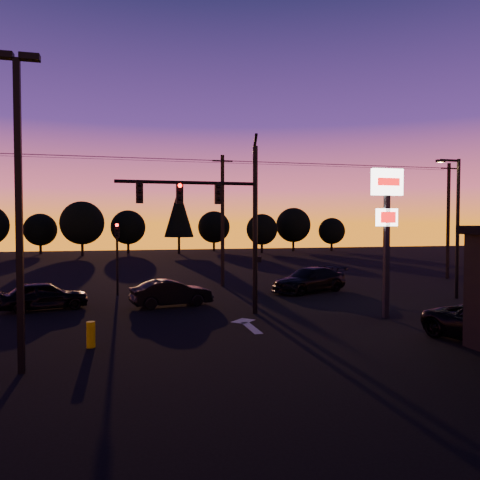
{
  "coord_description": "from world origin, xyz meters",
  "views": [
    {
      "loc": [
        -4.59,
        -17.49,
        4.33
      ],
      "look_at": [
        1.0,
        5.0,
        3.5
      ],
      "focal_mm": 35.0,
      "sensor_mm": 36.0,
      "label": 1
    }
  ],
  "objects_px": {
    "traffic_signal_mast": "(222,210)",
    "streetlight": "(456,222)",
    "car_left": "(44,295)",
    "bollard": "(91,335)",
    "secondary_signal": "(117,248)",
    "pylon_sign": "(387,210)",
    "car_right": "(309,280)",
    "car_mid": "(172,293)",
    "parking_lot_light": "(19,190)"
  },
  "relations": [
    {
      "from": "traffic_signal_mast",
      "to": "streetlight",
      "type": "bearing_deg",
      "value": 6.14
    },
    {
      "from": "car_left",
      "to": "bollard",
      "type": "bearing_deg",
      "value": -176.05
    },
    {
      "from": "car_left",
      "to": "secondary_signal",
      "type": "bearing_deg",
      "value": -56.04
    },
    {
      "from": "pylon_sign",
      "to": "car_right",
      "type": "relative_size",
      "value": 1.29
    },
    {
      "from": "pylon_sign",
      "to": "car_mid",
      "type": "relative_size",
      "value": 1.63
    },
    {
      "from": "streetlight",
      "to": "car_left",
      "type": "relative_size",
      "value": 1.9
    },
    {
      "from": "parking_lot_light",
      "to": "car_mid",
      "type": "height_order",
      "value": "parking_lot_light"
    },
    {
      "from": "car_mid",
      "to": "bollard",
      "type": "bearing_deg",
      "value": 144.05
    },
    {
      "from": "secondary_signal",
      "to": "pylon_sign",
      "type": "xyz_separation_m",
      "value": [
        12.0,
        -9.99,
        2.05
      ]
    },
    {
      "from": "car_right",
      "to": "car_mid",
      "type": "bearing_deg",
      "value": -94.67
    },
    {
      "from": "car_mid",
      "to": "streetlight",
      "type": "bearing_deg",
      "value": -105.89
    },
    {
      "from": "secondary_signal",
      "to": "bollard",
      "type": "distance_m",
      "value": 12.31
    },
    {
      "from": "streetlight",
      "to": "car_mid",
      "type": "bearing_deg",
      "value": 174.85
    },
    {
      "from": "bollard",
      "to": "car_right",
      "type": "relative_size",
      "value": 0.17
    },
    {
      "from": "streetlight",
      "to": "bollard",
      "type": "relative_size",
      "value": 8.84
    },
    {
      "from": "car_right",
      "to": "traffic_signal_mast",
      "type": "bearing_deg",
      "value": -72.08
    },
    {
      "from": "bollard",
      "to": "streetlight",
      "type": "bearing_deg",
      "value": 17.15
    },
    {
      "from": "secondary_signal",
      "to": "car_right",
      "type": "distance_m",
      "value": 12.01
    },
    {
      "from": "traffic_signal_mast",
      "to": "bollard",
      "type": "relative_size",
      "value": 9.49
    },
    {
      "from": "secondary_signal",
      "to": "car_mid",
      "type": "bearing_deg",
      "value": -58.35
    },
    {
      "from": "streetlight",
      "to": "car_right",
      "type": "xyz_separation_m",
      "value": [
        -7.18,
        4.42,
        -3.66
      ]
    },
    {
      "from": "parking_lot_light",
      "to": "bollard",
      "type": "relative_size",
      "value": 10.1
    },
    {
      "from": "pylon_sign",
      "to": "traffic_signal_mast",
      "type": "bearing_deg",
      "value": 160.64
    },
    {
      "from": "streetlight",
      "to": "car_right",
      "type": "bearing_deg",
      "value": 148.36
    },
    {
      "from": "secondary_signal",
      "to": "bollard",
      "type": "height_order",
      "value": "secondary_signal"
    },
    {
      "from": "car_left",
      "to": "car_right",
      "type": "distance_m",
      "value": 15.43
    },
    {
      "from": "streetlight",
      "to": "car_mid",
      "type": "relative_size",
      "value": 1.92
    },
    {
      "from": "parking_lot_light",
      "to": "streetlight",
      "type": "relative_size",
      "value": 1.14
    },
    {
      "from": "pylon_sign",
      "to": "streetlight",
      "type": "bearing_deg",
      "value": 30.08
    },
    {
      "from": "streetlight",
      "to": "pylon_sign",
      "type": "bearing_deg",
      "value": -149.92
    },
    {
      "from": "traffic_signal_mast",
      "to": "streetlight",
      "type": "xyz_separation_m",
      "value": [
        14.01,
        1.51,
        -0.52
      ]
    },
    {
      "from": "traffic_signal_mast",
      "to": "secondary_signal",
      "type": "xyz_separation_m",
      "value": [
        -4.9,
        7.49,
        -2.07
      ]
    },
    {
      "from": "pylon_sign",
      "to": "car_left",
      "type": "relative_size",
      "value": 1.62
    },
    {
      "from": "traffic_signal_mast",
      "to": "parking_lot_light",
      "type": "relative_size",
      "value": 0.94
    },
    {
      "from": "traffic_signal_mast",
      "to": "car_left",
      "type": "height_order",
      "value": "traffic_signal_mast"
    },
    {
      "from": "car_mid",
      "to": "car_right",
      "type": "bearing_deg",
      "value": -82.34
    },
    {
      "from": "traffic_signal_mast",
      "to": "bollard",
      "type": "xyz_separation_m",
      "value": [
        -5.65,
        -4.56,
        -4.48
      ]
    },
    {
      "from": "traffic_signal_mast",
      "to": "secondary_signal",
      "type": "height_order",
      "value": "traffic_signal_mast"
    },
    {
      "from": "parking_lot_light",
      "to": "car_left",
      "type": "xyz_separation_m",
      "value": [
        -1.01,
        10.45,
        -4.55
      ]
    },
    {
      "from": "pylon_sign",
      "to": "car_mid",
      "type": "distance_m",
      "value": 11.5
    },
    {
      "from": "car_left",
      "to": "car_mid",
      "type": "xyz_separation_m",
      "value": [
        6.3,
        -0.49,
        -0.03
      ]
    },
    {
      "from": "bollard",
      "to": "car_right",
      "type": "height_order",
      "value": "car_right"
    },
    {
      "from": "car_mid",
      "to": "car_left",
      "type": "bearing_deg",
      "value": 74.78
    },
    {
      "from": "traffic_signal_mast",
      "to": "car_left",
      "type": "relative_size",
      "value": 2.04
    },
    {
      "from": "parking_lot_light",
      "to": "pylon_sign",
      "type": "relative_size",
      "value": 1.34
    },
    {
      "from": "traffic_signal_mast",
      "to": "bollard",
      "type": "bearing_deg",
      "value": -141.08
    },
    {
      "from": "streetlight",
      "to": "car_left",
      "type": "height_order",
      "value": "streetlight"
    },
    {
      "from": "parking_lot_light",
      "to": "car_mid",
      "type": "bearing_deg",
      "value": 61.99
    },
    {
      "from": "parking_lot_light",
      "to": "pylon_sign",
      "type": "xyz_separation_m",
      "value": [
        14.5,
        4.5,
        -0.36
      ]
    },
    {
      "from": "pylon_sign",
      "to": "car_right",
      "type": "xyz_separation_m",
      "value": [
        -0.27,
        8.43,
        -4.15
      ]
    }
  ]
}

